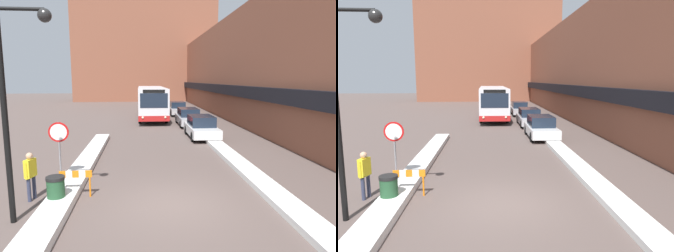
% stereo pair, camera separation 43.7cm
% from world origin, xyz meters
% --- Properties ---
extents(ground_plane, '(160.00, 160.00, 0.00)m').
position_xyz_m(ground_plane, '(0.00, 0.00, 0.00)').
color(ground_plane, brown).
extents(building_row_right, '(5.50, 60.00, 10.09)m').
position_xyz_m(building_row_right, '(9.98, 24.00, 5.03)').
color(building_row_right, brown).
rests_on(building_row_right, ground_plane).
extents(building_backdrop_far, '(26.00, 8.00, 19.64)m').
position_xyz_m(building_backdrop_far, '(0.00, 49.39, 9.82)').
color(building_backdrop_far, brown).
rests_on(building_backdrop_far, ground_plane).
extents(snow_bank_left, '(0.90, 17.04, 0.27)m').
position_xyz_m(snow_bank_left, '(-3.60, 3.02, 0.13)').
color(snow_bank_left, silver).
rests_on(snow_bank_left, ground_plane).
extents(snow_bank_right, '(0.90, 15.72, 0.22)m').
position_xyz_m(snow_bank_right, '(3.60, 1.50, 0.11)').
color(snow_bank_right, silver).
rests_on(snow_bank_right, ground_plane).
extents(city_bus, '(2.70, 12.08, 3.21)m').
position_xyz_m(city_bus, '(0.15, 22.08, 1.75)').
color(city_bus, silver).
rests_on(city_bus, ground_plane).
extents(parked_car_front, '(1.87, 4.38, 1.53)m').
position_xyz_m(parked_car_front, '(3.20, 11.06, 0.76)').
color(parked_car_front, silver).
rests_on(parked_car_front, ground_plane).
extents(parked_car_middle, '(1.88, 4.75, 1.50)m').
position_xyz_m(parked_car_middle, '(3.20, 16.79, 0.75)').
color(parked_car_middle, '#B7B7BC').
rests_on(parked_car_middle, ground_plane).
extents(parked_car_back, '(1.83, 4.54, 1.51)m').
position_xyz_m(parked_car_back, '(3.20, 24.63, 0.75)').
color(parked_car_back, '#B7B7BC').
rests_on(parked_car_back, ground_plane).
extents(stop_sign, '(0.76, 0.08, 2.43)m').
position_xyz_m(stop_sign, '(-4.08, 2.32, 1.77)').
color(stop_sign, gray).
rests_on(stop_sign, ground_plane).
extents(street_lamp, '(1.46, 0.36, 5.96)m').
position_xyz_m(street_lamp, '(-4.33, -0.77, 3.73)').
color(street_lamp, black).
rests_on(street_lamp, ground_plane).
extents(pedestrian, '(0.31, 0.52, 1.64)m').
position_xyz_m(pedestrian, '(-4.66, 0.83, 0.98)').
color(pedestrian, '#333851').
rests_on(pedestrian, ground_plane).
extents(trash_bin, '(0.59, 0.59, 0.95)m').
position_xyz_m(trash_bin, '(-3.73, 0.34, 0.48)').
color(trash_bin, '#234C2D').
rests_on(trash_bin, ground_plane).
extents(construction_barricade, '(1.10, 0.06, 0.94)m').
position_xyz_m(construction_barricade, '(-3.22, 0.95, 0.67)').
color(construction_barricade, orange).
rests_on(construction_barricade, ground_plane).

